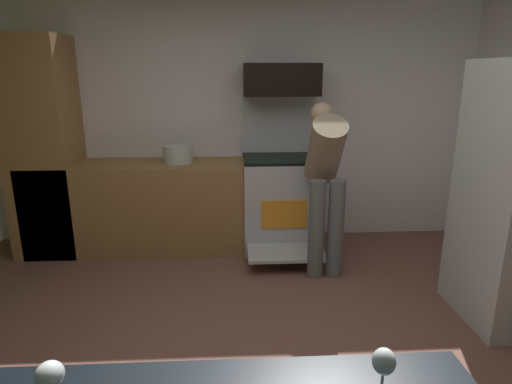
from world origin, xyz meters
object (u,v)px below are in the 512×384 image
oven_range (280,199)px  wine_glass_near (384,365)px  stock_pot (178,154)px  person_cook (325,176)px  microwave (281,80)px  wine_glass_mid (50,378)px

oven_range → wine_glass_near: (-0.10, -3.27, 0.51)m
oven_range → stock_pot: 1.13m
person_cook → stock_pot: bearing=155.0°
oven_range → microwave: (0.00, 0.09, 1.19)m
microwave → wine_glass_mid: 3.57m
microwave → stock_pot: microwave is taller
oven_range → stock_pot: bearing=179.2°
oven_range → person_cook: size_ratio=1.02×
microwave → person_cook: 1.12m
microwave → wine_glass_near: size_ratio=4.45×
person_cook → oven_range: bearing=117.5°
wine_glass_mid → stock_pot: 3.30m
person_cook → wine_glass_mid: person_cook is taller
wine_glass_near → stock_pot: (-0.93, 3.28, -0.03)m
oven_range → wine_glass_near: size_ratio=9.28×
microwave → stock_pot: bearing=-175.5°
wine_glass_near → stock_pot: size_ratio=0.56×
wine_glass_near → microwave: bearing=88.3°
oven_range → wine_glass_near: 3.31m
person_cook → wine_glass_mid: size_ratio=8.78×
oven_range → person_cook: oven_range is taller
stock_pot → oven_range: bearing=-0.8°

